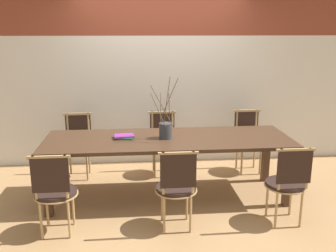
{
  "coord_description": "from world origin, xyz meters",
  "views": [
    {
      "loc": [
        -0.39,
        -4.27,
        2.01
      ],
      "look_at": [
        0.0,
        0.0,
        0.9
      ],
      "focal_mm": 40.0,
      "sensor_mm": 36.0,
      "label": 1
    }
  ],
  "objects_px": {
    "vase_centerpiece": "(165,130)",
    "book_stack": "(124,137)",
    "dining_table": "(168,145)",
    "chair_near_center": "(288,181)",
    "chair_far_center": "(248,139)"
  },
  "relations": [
    {
      "from": "chair_near_center",
      "to": "book_stack",
      "type": "distance_m",
      "value": 1.92
    },
    {
      "from": "vase_centerpiece",
      "to": "book_stack",
      "type": "bearing_deg",
      "value": 174.45
    },
    {
      "from": "dining_table",
      "to": "vase_centerpiece",
      "type": "height_order",
      "value": "vase_centerpiece"
    },
    {
      "from": "chair_near_center",
      "to": "vase_centerpiece",
      "type": "relative_size",
      "value": 1.2
    },
    {
      "from": "dining_table",
      "to": "book_stack",
      "type": "relative_size",
      "value": 11.84
    },
    {
      "from": "chair_far_center",
      "to": "book_stack",
      "type": "height_order",
      "value": "chair_far_center"
    },
    {
      "from": "chair_far_center",
      "to": "book_stack",
      "type": "xyz_separation_m",
      "value": [
        -1.76,
        -0.74,
        0.29
      ]
    },
    {
      "from": "dining_table",
      "to": "vase_centerpiece",
      "type": "distance_m",
      "value": 0.19
    },
    {
      "from": "vase_centerpiece",
      "to": "chair_far_center",
      "type": "bearing_deg",
      "value": 31.85
    },
    {
      "from": "book_stack",
      "to": "vase_centerpiece",
      "type": "bearing_deg",
      "value": -5.55
    },
    {
      "from": "chair_near_center",
      "to": "book_stack",
      "type": "relative_size",
      "value": 3.56
    },
    {
      "from": "chair_near_center",
      "to": "chair_far_center",
      "type": "relative_size",
      "value": 1.0
    },
    {
      "from": "chair_near_center",
      "to": "book_stack",
      "type": "height_order",
      "value": "chair_near_center"
    },
    {
      "from": "book_stack",
      "to": "dining_table",
      "type": "bearing_deg",
      "value": -5.25
    },
    {
      "from": "dining_table",
      "to": "book_stack",
      "type": "distance_m",
      "value": 0.54
    }
  ]
}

